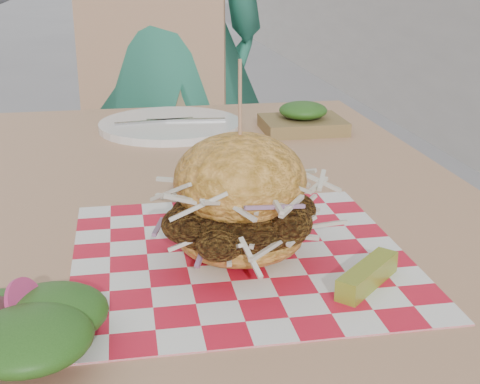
% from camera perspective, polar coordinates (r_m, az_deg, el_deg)
% --- Properties ---
extents(diner, '(0.66, 0.47, 1.71)m').
position_cam_1_polar(diner, '(2.02, -6.25, 13.59)').
color(diner, '#29775E').
rests_on(diner, ground).
extents(patio_table, '(0.80, 1.20, 0.75)m').
position_cam_1_polar(patio_table, '(0.93, -3.84, -5.24)').
color(patio_table, tan).
rests_on(patio_table, ground).
extents(patio_chair, '(0.52, 0.52, 0.95)m').
position_cam_1_polar(patio_chair, '(1.90, -6.37, 3.82)').
color(patio_chair, tan).
rests_on(patio_chair, ground).
extents(paper_liner, '(0.36, 0.36, 0.00)m').
position_cam_1_polar(paper_liner, '(0.73, 0.00, -5.46)').
color(paper_liner, red).
rests_on(paper_liner, patio_table).
extents(sandwich, '(0.19, 0.19, 0.21)m').
position_cam_1_polar(sandwich, '(0.71, 0.00, -1.07)').
color(sandwich, gold).
rests_on(sandwich, paper_liner).
extents(pickle_spear, '(0.08, 0.08, 0.02)m').
position_cam_1_polar(pickle_spear, '(0.68, 10.83, -7.01)').
color(pickle_spear, olive).
rests_on(pickle_spear, paper_liner).
extents(side_salad, '(0.14, 0.13, 0.05)m').
position_cam_1_polar(side_salad, '(0.59, -19.34, -11.68)').
color(side_salad, '#3F1419').
rests_on(side_salad, patio_table).
extents(place_setting, '(0.27, 0.27, 0.02)m').
position_cam_1_polar(place_setting, '(1.28, -5.96, 5.71)').
color(place_setting, white).
rests_on(place_setting, patio_table).
extents(kraft_tray, '(0.15, 0.12, 0.06)m').
position_cam_1_polar(kraft_tray, '(1.26, 5.39, 6.19)').
color(kraft_tray, olive).
rests_on(kraft_tray, patio_table).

